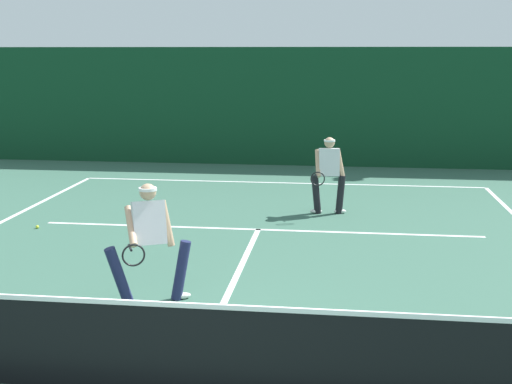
{
  "coord_description": "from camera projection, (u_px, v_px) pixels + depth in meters",
  "views": [
    {
      "loc": [
        1.51,
        -5.98,
        3.36
      ],
      "look_at": [
        0.11,
        5.14,
        1.0
      ],
      "focal_mm": 46.96,
      "sensor_mm": 36.0,
      "label": 1
    }
  ],
  "objects": [
    {
      "name": "court_line_service",
      "position": [
        258.0,
        229.0,
        12.86
      ],
      "size": [
        8.46,
        0.1,
        0.01
      ],
      "primitive_type": "cube",
      "color": "white",
      "rests_on": "ground_plane"
    },
    {
      "name": "tennis_net",
      "position": [
        180.0,
        348.0,
        6.58
      ],
      "size": [
        11.38,
        0.09,
        1.09
      ],
      "color": "#1E4723",
      "rests_on": "ground_plane"
    },
    {
      "name": "tennis_ball",
      "position": [
        37.0,
        227.0,
        12.94
      ],
      "size": [
        0.07,
        0.07,
        0.07
      ],
      "primitive_type": "sphere",
      "color": "#D1E033",
      "rests_on": "ground_plane"
    },
    {
      "name": "player_far",
      "position": [
        329.0,
        172.0,
        13.97
      ],
      "size": [
        0.78,
        0.85,
        1.62
      ],
      "rotation": [
        0.0,
        0.0,
        3.26
      ],
      "color": "black",
      "rests_on": "ground_plane"
    },
    {
      "name": "back_fence_windscreen",
      "position": [
        289.0,
        107.0,
        19.8
      ],
      "size": [
        21.29,
        0.12,
        3.49
      ],
      "primitive_type": "cube",
      "color": "#0F3A21",
      "rests_on": "ground_plane"
    },
    {
      "name": "court_line_baseline_far",
      "position": [
        280.0,
        183.0,
        17.43
      ],
      "size": [
        10.38,
        0.1,
        0.01
      ],
      "primitive_type": "cube",
      "color": "white",
      "rests_on": "ground_plane"
    },
    {
      "name": "player_near",
      "position": [
        149.0,
        238.0,
        8.94
      ],
      "size": [
        1.13,
        1.03,
        1.66
      ],
      "rotation": [
        0.0,
        0.0,
        3.57
      ],
      "color": "#1E234C",
      "rests_on": "ground_plane"
    },
    {
      "name": "court_line_centre",
      "position": [
        232.0,
        285.0,
        9.79
      ],
      "size": [
        0.1,
        6.4,
        0.01
      ],
      "primitive_type": "cube",
      "color": "white",
      "rests_on": "ground_plane"
    }
  ]
}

